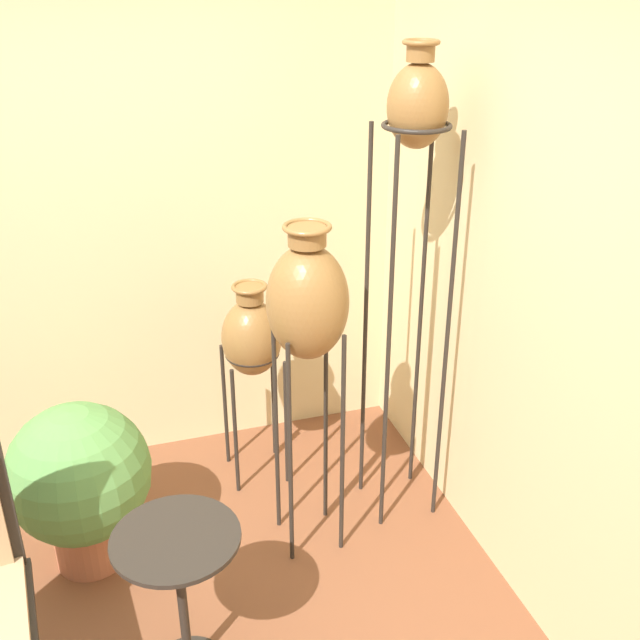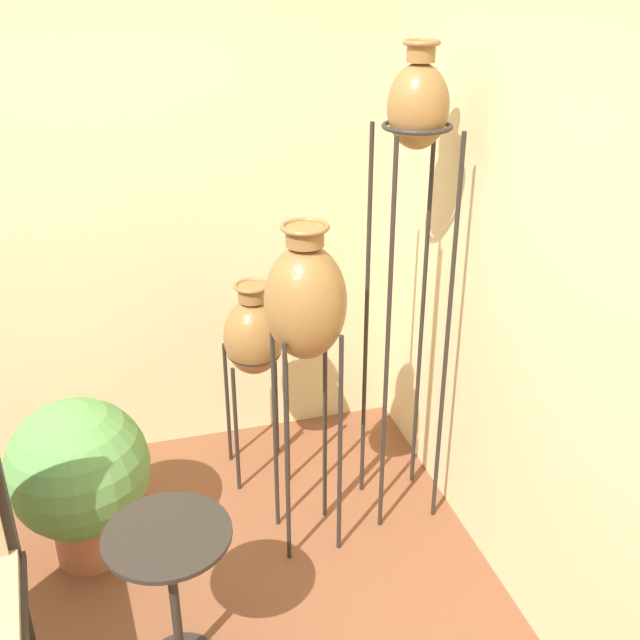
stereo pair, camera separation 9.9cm
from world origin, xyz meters
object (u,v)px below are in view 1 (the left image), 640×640
(vase_stand_short, at_px, (252,338))
(potted_plant, at_px, (80,480))
(vase_stand_tall, at_px, (416,135))
(side_table, at_px, (180,575))
(vase_stand_medium, at_px, (308,305))

(vase_stand_short, distance_m, potted_plant, 1.01)
(vase_stand_short, bearing_deg, vase_stand_tall, -36.10)
(vase_stand_short, height_order, potted_plant, vase_stand_short)
(vase_stand_tall, bearing_deg, side_table, -149.27)
(vase_stand_tall, distance_m, vase_stand_short, 1.28)
(vase_stand_tall, height_order, potted_plant, vase_stand_tall)
(vase_stand_medium, bearing_deg, side_table, -139.18)
(vase_stand_short, bearing_deg, side_table, -115.37)
(vase_stand_medium, bearing_deg, potted_plant, 170.94)
(vase_stand_short, xyz_separation_m, side_table, (-0.53, -1.12, -0.32))
(vase_stand_tall, relative_size, side_table, 3.36)
(side_table, bearing_deg, vase_stand_medium, 40.82)
(vase_stand_short, relative_size, potted_plant, 1.38)
(vase_stand_medium, height_order, side_table, vase_stand_medium)
(vase_stand_short, xyz_separation_m, potted_plant, (-0.86, -0.40, -0.35))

